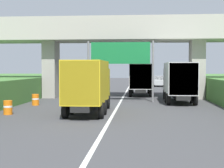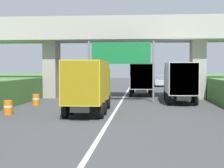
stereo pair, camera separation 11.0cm
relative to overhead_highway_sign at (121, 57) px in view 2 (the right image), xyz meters
name	(u,v)px [view 2 (the right image)]	position (x,y,z in m)	size (l,w,h in m)	color
lane_centre_stripe	(120,104)	(0.00, -1.86, -3.96)	(0.20, 86.65, 0.01)	white
overpass_bridge	(123,38)	(0.00, 3.97, 1.98)	(40.00, 4.80, 7.86)	#ADA89E
overhead_highway_sign	(121,57)	(0.00, 0.00, 0.00)	(5.88, 0.18, 5.36)	slate
truck_yellow	(89,84)	(-1.63, -7.90, -2.03)	(2.44, 7.30, 3.44)	black
truck_white	(179,80)	(5.07, -0.13, -2.03)	(2.44, 7.30, 3.44)	black
truck_red	(141,78)	(1.79, 7.52, -2.03)	(2.44, 7.30, 3.44)	black
car_silver	(160,81)	(4.86, 26.22, -3.11)	(1.86, 4.10, 1.72)	#B2B5B7
construction_barrel_2	(8,107)	(-6.73, -8.86, -3.50)	(0.57, 0.57, 0.90)	orange
construction_barrel_3	(36,100)	(-6.63, -3.38, -3.50)	(0.57, 0.57, 0.90)	orange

